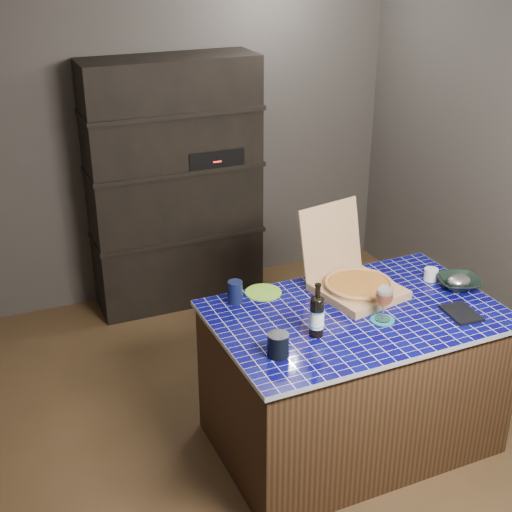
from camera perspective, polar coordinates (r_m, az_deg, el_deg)
name	(u,v)px	position (r m, az deg, el deg)	size (l,w,h in m)	color
room	(260,213)	(3.64, 0.34, 3.42)	(3.50, 3.50, 3.50)	brown
shelving_unit	(175,186)	(5.11, -6.47, 5.62)	(1.20, 0.41, 1.80)	black
kitchen_island	(353,378)	(3.87, 7.73, -9.63)	(1.48, 0.96, 0.80)	#4B341D
pizza_box	(355,282)	(3.82, 7.96, -2.11)	(0.49, 0.55, 0.43)	tan
mead_bottle	(317,315)	(3.39, 4.89, -4.75)	(0.07, 0.07, 0.28)	black
teal_trivet	(382,320)	(3.61, 10.08, -5.05)	(0.12, 0.12, 0.01)	#177877
wine_glass	(384,296)	(3.55, 10.24, -3.17)	(0.09, 0.09, 0.19)	white
tumbler	(278,345)	(3.26, 1.77, -7.13)	(0.10, 0.10, 0.11)	black
dvd_case	(461,313)	(3.75, 16.08, -4.41)	(0.14, 0.20, 0.02)	black
bowl	(459,283)	(4.01, 15.91, -2.07)	(0.23, 0.23, 0.06)	black
foil_contents	(459,281)	(4.00, 15.93, -1.92)	(0.14, 0.11, 0.06)	silver
white_jar	(431,274)	(4.05, 13.82, -1.44)	(0.08, 0.08, 0.07)	silver
navy_cup	(235,292)	(3.69, -1.68, -2.90)	(0.08, 0.08, 0.12)	#0E1534
green_trivet	(263,292)	(3.81, 0.58, -2.92)	(0.20, 0.20, 0.01)	#78C329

